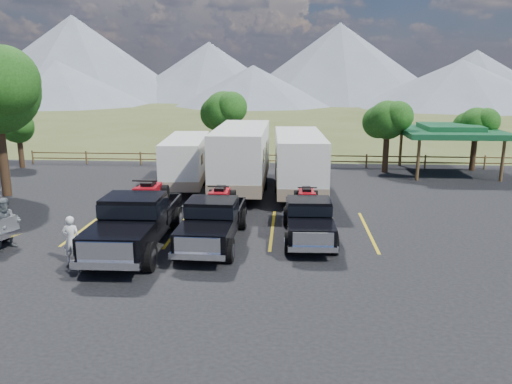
# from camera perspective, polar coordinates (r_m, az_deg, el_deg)

# --- Properties ---
(ground) EXTENTS (320.00, 320.00, 0.00)m
(ground) POSITION_cam_1_polar(r_m,az_deg,el_deg) (17.59, -5.20, -8.20)
(ground) COLOR #445222
(ground) RESTS_ON ground
(asphalt_lot) EXTENTS (44.00, 34.00, 0.04)m
(asphalt_lot) POSITION_cam_1_polar(r_m,az_deg,el_deg) (20.37, -3.88, -5.05)
(asphalt_lot) COLOR black
(asphalt_lot) RESTS_ON ground
(stall_lines) EXTENTS (12.12, 5.50, 0.01)m
(stall_lines) POSITION_cam_1_polar(r_m,az_deg,el_deg) (21.31, -3.51, -4.14)
(stall_lines) COLOR gold
(stall_lines) RESTS_ON asphalt_lot
(tree_ne_a) EXTENTS (3.11, 2.92, 4.76)m
(tree_ne_a) POSITION_cam_1_polar(r_m,az_deg,el_deg) (33.87, 14.77, 7.95)
(tree_ne_a) COLOR #311F13
(tree_ne_a) RESTS_ON ground
(tree_ne_b) EXTENTS (2.77, 2.59, 4.27)m
(tree_ne_b) POSITION_cam_1_polar(r_m,az_deg,el_deg) (36.44, 23.83, 7.06)
(tree_ne_b) COLOR #311F13
(tree_ne_b) RESTS_ON ground
(tree_north) EXTENTS (3.46, 3.24, 5.25)m
(tree_north) POSITION_cam_1_polar(r_m,az_deg,el_deg) (35.56, -3.74, 9.17)
(tree_north) COLOR #311F13
(tree_north) RESTS_ON ground
(tree_nw_small) EXTENTS (2.59, 2.43, 3.85)m
(tree_nw_small) POSITION_cam_1_polar(r_m,az_deg,el_deg) (38.24, -25.55, 6.61)
(tree_nw_small) COLOR #311F13
(tree_nw_small) RESTS_ON ground
(rail_fence) EXTENTS (36.12, 0.12, 1.00)m
(rail_fence) POSITION_cam_1_polar(r_m,az_deg,el_deg) (35.13, 2.77, 3.83)
(rail_fence) COLOR brown
(rail_fence) RESTS_ON ground
(pavilion) EXTENTS (6.20, 6.20, 3.22)m
(pavilion) POSITION_cam_1_polar(r_m,az_deg,el_deg) (34.89, 21.25, 6.48)
(pavilion) COLOR brown
(pavilion) RESTS_ON ground
(mountain_range) EXTENTS (209.00, 71.00, 20.00)m
(mountain_range) POSITION_cam_1_polar(r_m,az_deg,el_deg) (122.55, -0.90, 14.11)
(mountain_range) COLOR slate
(mountain_range) RESTS_ON ground
(rig_left) EXTENTS (2.53, 6.93, 2.30)m
(rig_left) POSITION_cam_1_polar(r_m,az_deg,el_deg) (19.26, -13.49, -2.99)
(rig_left) COLOR black
(rig_left) RESTS_ON asphalt_lot
(rig_center) EXTENTS (2.24, 6.01, 1.99)m
(rig_center) POSITION_cam_1_polar(r_m,az_deg,el_deg) (19.33, -4.88, -3.05)
(rig_center) COLOR black
(rig_center) RESTS_ON asphalt_lot
(rig_right) EXTENTS (2.06, 5.53, 1.83)m
(rig_right) POSITION_cam_1_polar(r_m,az_deg,el_deg) (19.95, 6.01, -2.78)
(rig_right) COLOR black
(rig_right) RESTS_ON asphalt_lot
(trailer_left) EXTENTS (2.68, 8.30, 2.87)m
(trailer_left) POSITION_cam_1_polar(r_m,az_deg,el_deg) (28.81, -7.99, 3.47)
(trailer_left) COLOR silver
(trailer_left) RESTS_ON asphalt_lot
(trailer_center) EXTENTS (2.76, 10.26, 3.58)m
(trailer_center) POSITION_cam_1_polar(r_m,az_deg,el_deg) (27.46, -1.64, 3.89)
(trailer_center) COLOR silver
(trailer_center) RESTS_ON asphalt_lot
(trailer_right) EXTENTS (2.80, 9.49, 3.29)m
(trailer_right) POSITION_cam_1_polar(r_m,az_deg,el_deg) (26.88, 4.92, 3.31)
(trailer_right) COLOR silver
(trailer_right) RESTS_ON asphalt_lot
(person_a) EXTENTS (0.64, 0.45, 1.70)m
(person_a) POSITION_cam_1_polar(r_m,az_deg,el_deg) (18.37, -20.35, -5.12)
(person_a) COLOR white
(person_a) RESTS_ON asphalt_lot
(person_b) EXTENTS (1.20, 1.13, 1.95)m
(person_b) POSITION_cam_1_polar(r_m,az_deg,el_deg) (20.84, -26.57, -3.20)
(person_b) COLOR slate
(person_b) RESTS_ON asphalt_lot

